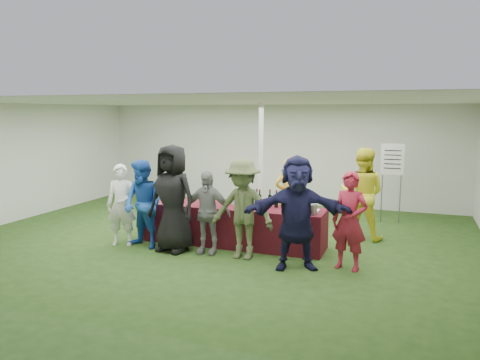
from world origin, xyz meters
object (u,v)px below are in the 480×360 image
(customer_2, at_px, (173,198))
(customer_3, at_px, (207,212))
(staff_pourer, at_px, (289,196))
(customer_1, at_px, (143,204))
(customer_5, at_px, (297,213))
(wine_list_sign, at_px, (392,165))
(serving_table, at_px, (230,225))
(customer_0, at_px, (122,205))
(dump_bucket, at_px, (310,209))
(staff_back, at_px, (362,194))
(customer_6, at_px, (350,221))
(customer_4, at_px, (243,209))

(customer_2, relative_size, customer_3, 1.30)
(staff_pourer, distance_m, customer_1, 2.93)
(customer_3, height_order, customer_5, customer_5)
(wine_list_sign, height_order, customer_5, customer_5)
(serving_table, xyz_separation_m, customer_1, (-1.42, -0.77, 0.45))
(customer_5, bearing_deg, customer_0, 156.36)
(dump_bucket, xyz_separation_m, customer_1, (-3.00, -0.55, -0.02))
(serving_table, height_order, customer_1, customer_1)
(customer_3, bearing_deg, customer_5, -11.36)
(staff_pourer, height_order, staff_back, staff_back)
(serving_table, relative_size, customer_6, 2.27)
(wine_list_sign, bearing_deg, customer_5, -108.40)
(wine_list_sign, relative_size, customer_1, 1.10)
(customer_0, relative_size, customer_5, 0.84)
(dump_bucket, bearing_deg, customer_6, -32.04)
(customer_0, bearing_deg, staff_pourer, 15.44)
(staff_pourer, distance_m, customer_0, 3.31)
(serving_table, relative_size, wine_list_sign, 2.00)
(wine_list_sign, height_order, staff_pourer, wine_list_sign)
(wine_list_sign, distance_m, customer_1, 5.60)
(customer_1, xyz_separation_m, customer_2, (0.61, 0.01, 0.15))
(customer_4, bearing_deg, serving_table, 129.09)
(staff_back, bearing_deg, customer_1, 34.12)
(wine_list_sign, bearing_deg, customer_3, -129.56)
(staff_back, bearing_deg, customer_0, 31.19)
(customer_5, height_order, customer_6, customer_5)
(customer_2, bearing_deg, customer_6, 10.57)
(staff_pourer, bearing_deg, customer_4, 63.24)
(dump_bucket, distance_m, customer_5, 0.71)
(customer_1, bearing_deg, customer_0, -167.01)
(staff_back, distance_m, customer_3, 3.15)
(dump_bucket, xyz_separation_m, staff_pourer, (-0.69, 1.26, -0.04))
(staff_pourer, relative_size, customer_0, 1.04)
(serving_table, bearing_deg, wine_list_sign, 46.21)
(customer_6, bearing_deg, customer_4, -164.38)
(customer_0, bearing_deg, customer_2, -17.24)
(customer_3, bearing_deg, staff_pourer, 55.29)
(wine_list_sign, xyz_separation_m, customer_5, (-1.27, -3.83, -0.40))
(dump_bucket, bearing_deg, customer_1, -169.68)
(staff_back, bearing_deg, dump_bucket, 69.47)
(wine_list_sign, bearing_deg, customer_4, -121.84)
(serving_table, height_order, customer_6, customer_6)
(dump_bucket, xyz_separation_m, customer_2, (-2.39, -0.53, 0.13))
(customer_5, bearing_deg, dump_bucket, 63.94)
(dump_bucket, relative_size, customer_0, 0.16)
(staff_pourer, bearing_deg, customer_2, 31.33)
(dump_bucket, height_order, customer_1, customer_1)
(serving_table, relative_size, customer_3, 2.42)
(staff_back, xyz_separation_m, customer_3, (-2.48, -1.95, -0.16))
(staff_pourer, height_order, customer_5, customer_5)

